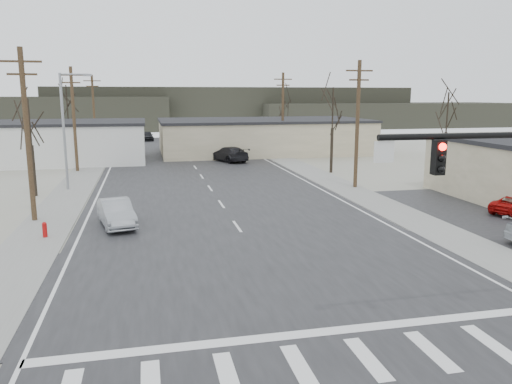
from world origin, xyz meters
TOP-DOWN VIEW (x-y plane):
  - ground at (0.00, 0.00)m, footprint 140.00×140.00m
  - main_road at (0.00, 15.00)m, footprint 18.00×110.00m
  - cross_road at (0.00, 0.00)m, footprint 90.00×10.00m
  - sidewalk_left at (-10.60, 20.00)m, footprint 3.00×90.00m
  - sidewalk_right at (10.60, 20.00)m, footprint 3.00×90.00m
  - fire_hydrant at (-10.20, 8.00)m, footprint 0.24×0.24m
  - building_left_far at (-16.00, 40.00)m, footprint 22.30×12.30m
  - building_right_far at (10.00, 44.00)m, footprint 26.30×14.30m
  - upole_left_b at (-11.50, 12.00)m, footprint 2.20×0.30m
  - upole_left_c at (-11.50, 32.00)m, footprint 2.20×0.30m
  - upole_left_d at (-11.50, 52.00)m, footprint 2.20×0.30m
  - upole_right_a at (11.50, 18.00)m, footprint 2.20×0.30m
  - upole_right_b at (11.50, 40.00)m, footprint 2.20×0.30m
  - streetlight_main at (-10.80, 22.00)m, footprint 2.40×0.25m
  - tree_left_near at (-13.00, 20.00)m, footprint 3.30×3.30m
  - tree_right_mid at (12.50, 26.00)m, footprint 3.74×3.74m
  - tree_left_far at (-14.00, 46.00)m, footprint 3.96×3.96m
  - tree_right_far at (15.00, 52.00)m, footprint 3.52×3.52m
  - tree_lot at (22.00, 22.00)m, footprint 3.52×3.52m
  - hill_center at (15.00, 96.00)m, footprint 80.00×18.00m
  - hill_right at (50.00, 90.00)m, footprint 60.00×18.00m
  - sedan_crossing at (-6.66, 9.64)m, footprint 2.51×4.78m
  - car_far_a at (4.16, 35.92)m, footprint 4.29×6.13m
  - car_far_b at (-4.56, 64.55)m, footprint 2.12×4.54m

SIDE VIEW (x-z plane):
  - ground at x=0.00m, z-range 0.00..0.00m
  - cross_road at x=0.00m, z-range 0.00..0.04m
  - main_road at x=0.00m, z-range 0.00..0.05m
  - sidewalk_left at x=-10.60m, z-range 0.00..0.06m
  - sidewalk_right at x=10.60m, z-range 0.00..0.06m
  - fire_hydrant at x=-10.20m, z-range 0.02..0.89m
  - sedan_crossing at x=-6.66m, z-range 0.05..1.55m
  - car_far_b at x=-4.56m, z-range 0.05..1.55m
  - car_far_a at x=4.16m, z-range 0.05..1.70m
  - building_right_far at x=10.00m, z-range 0.00..4.30m
  - building_left_far at x=-16.00m, z-range 0.01..4.51m
  - hill_right at x=50.00m, z-range 0.00..5.50m
  - hill_center at x=15.00m, z-range 0.00..9.00m
  - streetlight_main at x=-10.80m, z-range 0.59..9.59m
  - upole_left_b at x=-11.50m, z-range 0.22..10.22m
  - upole_left_c at x=-11.50m, z-range 0.22..10.22m
  - upole_left_d at x=-11.50m, z-range 0.22..10.22m
  - upole_right_a at x=11.50m, z-range 0.22..10.22m
  - upole_right_b at x=11.50m, z-range 0.22..10.22m
  - tree_left_near at x=-13.00m, z-range 1.55..8.90m
  - tree_right_far at x=15.00m, z-range 1.66..9.50m
  - tree_lot at x=22.00m, z-range 1.66..9.50m
  - tree_right_mid at x=12.50m, z-range 1.77..10.10m
  - tree_left_far at x=-14.00m, z-range 1.87..10.69m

